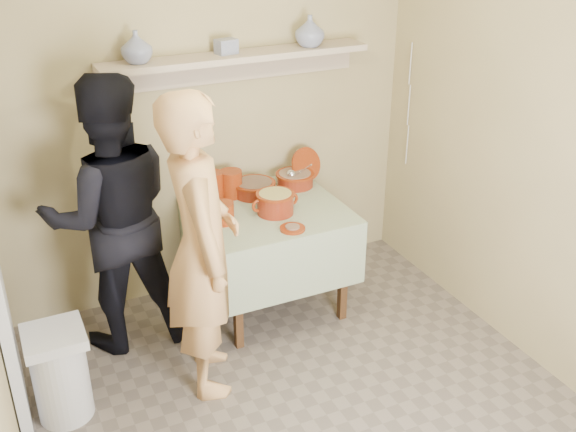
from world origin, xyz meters
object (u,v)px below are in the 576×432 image
person_helper (112,216)px  trash_bin (60,374)px  person_cook (202,247)px  serving_table (268,223)px  cazuela_rice (275,201)px

person_helper → trash_bin: (-0.48, -0.59, -0.60)m
person_cook → trash_bin: person_cook is taller
person_cook → serving_table: size_ratio=1.84×
serving_table → cazuela_rice: (0.01, -0.11, 0.20)m
serving_table → trash_bin: serving_table is taller
person_helper → cazuela_rice: size_ratio=5.36×
person_cook → cazuela_rice: (0.66, 0.47, -0.05)m
cazuela_rice → person_helper: bearing=171.6°
person_cook → person_helper: bearing=42.4°
cazuela_rice → trash_bin: (-1.50, -0.44, -0.56)m
trash_bin → person_helper: bearing=51.0°
serving_table → trash_bin: bearing=-159.9°
trash_bin → cazuela_rice: bearing=16.3°
person_helper → trash_bin: person_helper is taller
person_helper → cazuela_rice: bearing=175.1°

